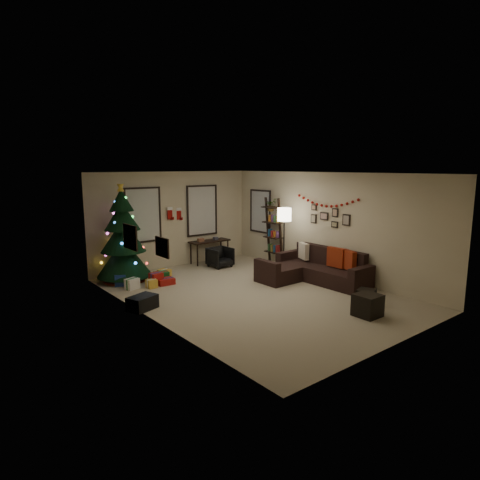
{
  "coord_description": "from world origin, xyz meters",
  "views": [
    {
      "loc": [
        -5.92,
        -6.9,
        2.86
      ],
      "look_at": [
        0.1,
        0.6,
        1.15
      ],
      "focal_mm": 31.35,
      "sensor_mm": 36.0,
      "label": 1
    }
  ],
  "objects_px": {
    "christmas_tree": "(123,240)",
    "desk_chair": "(220,257)",
    "desk": "(210,243)",
    "sofa": "(313,271)",
    "bookshelf": "(273,233)"
  },
  "relations": [
    {
      "from": "desk",
      "to": "desk_chair",
      "type": "distance_m",
      "value": 0.72
    },
    {
      "from": "christmas_tree",
      "to": "desk",
      "type": "bearing_deg",
      "value": 5.75
    },
    {
      "from": "sofa",
      "to": "desk",
      "type": "xyz_separation_m",
      "value": [
        -0.82,
        3.33,
        0.32
      ]
    },
    {
      "from": "christmas_tree",
      "to": "bookshelf",
      "type": "xyz_separation_m",
      "value": [
        4.06,
        -1.14,
        -0.09
      ]
    },
    {
      "from": "christmas_tree",
      "to": "bookshelf",
      "type": "relative_size",
      "value": 1.28
    },
    {
      "from": "desk_chair",
      "to": "desk",
      "type": "bearing_deg",
      "value": 80.47
    },
    {
      "from": "desk_chair",
      "to": "bookshelf",
      "type": "xyz_separation_m",
      "value": [
        1.35,
        -0.77,
        0.67
      ]
    },
    {
      "from": "desk_chair",
      "to": "sofa",
      "type": "bearing_deg",
      "value": -73.05
    },
    {
      "from": "desk_chair",
      "to": "bookshelf",
      "type": "bearing_deg",
      "value": -31.74
    },
    {
      "from": "desk",
      "to": "desk_chair",
      "type": "relative_size",
      "value": 2.18
    },
    {
      "from": "sofa",
      "to": "bookshelf",
      "type": "xyz_separation_m",
      "value": [
        0.44,
        1.9,
        0.68
      ]
    },
    {
      "from": "sofa",
      "to": "bookshelf",
      "type": "bearing_deg",
      "value": 77.1
    },
    {
      "from": "christmas_tree",
      "to": "desk_chair",
      "type": "bearing_deg",
      "value": -7.71
    },
    {
      "from": "desk",
      "to": "desk_chair",
      "type": "xyz_separation_m",
      "value": [
        -0.09,
        -0.65,
        -0.31
      ]
    },
    {
      "from": "christmas_tree",
      "to": "sofa",
      "type": "bearing_deg",
      "value": -40.01
    }
  ]
}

